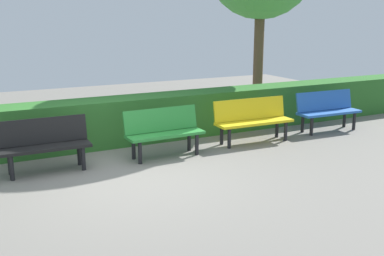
# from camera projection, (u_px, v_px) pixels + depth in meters

# --- Properties ---
(ground_plane) EXTENTS (19.32, 19.32, 0.00)m
(ground_plane) POSITION_uv_depth(u_px,v_px,m) (127.00, 175.00, 7.20)
(ground_plane) COLOR gray
(bench_blue) EXTENTS (1.49, 0.52, 0.86)m
(bench_blue) POSITION_uv_depth(u_px,v_px,m) (327.00, 109.00, 9.95)
(bench_blue) COLOR blue
(bench_blue) RESTS_ON ground_plane
(bench_yellow) EXTENTS (1.62, 0.50, 0.86)m
(bench_yellow) POSITION_uv_depth(u_px,v_px,m) (253.00, 118.00, 9.04)
(bench_yellow) COLOR yellow
(bench_yellow) RESTS_ON ground_plane
(bench_green) EXTENTS (1.42, 0.50, 0.86)m
(bench_green) POSITION_uv_depth(u_px,v_px,m) (164.00, 130.00, 8.11)
(bench_green) COLOR #2D8C38
(bench_green) RESTS_ON ground_plane
(bench_black) EXTENTS (1.40, 0.47, 0.86)m
(bench_black) POSITION_uv_depth(u_px,v_px,m) (45.00, 143.00, 7.31)
(bench_black) COLOR black
(bench_black) RESTS_ON ground_plane
(hedge_row) EXTENTS (15.32, 0.74, 0.90)m
(hedge_row) POSITION_uv_depth(u_px,v_px,m) (139.00, 119.00, 9.13)
(hedge_row) COLOR #2D6B28
(hedge_row) RESTS_ON ground_plane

